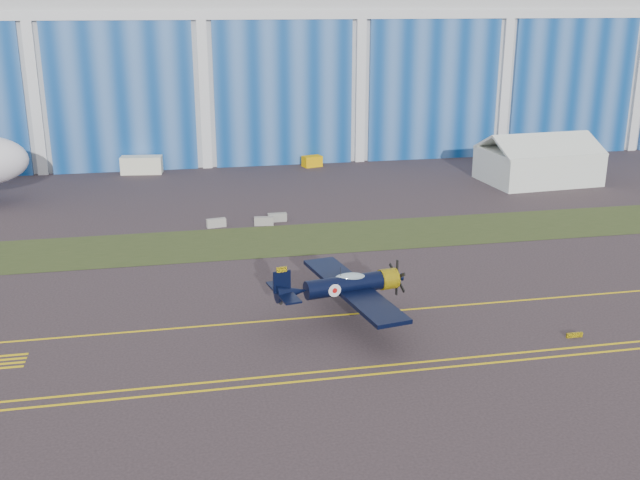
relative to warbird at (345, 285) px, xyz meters
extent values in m
plane|color=#392E33|center=(-6.82, 6.26, -2.87)|extent=(260.00, 260.00, 0.00)
cube|color=#475128|center=(-6.82, 20.26, -2.85)|extent=(260.00, 10.00, 0.02)
cube|color=silver|center=(-6.82, 78.26, 12.13)|extent=(220.00, 45.00, 30.00)
cube|color=#0D4190|center=(-6.82, 55.46, 7.13)|extent=(220.00, 0.60, 20.00)
cube|color=silver|center=(-6.82, 55.41, 17.73)|extent=(220.00, 0.70, 1.20)
cube|color=yellow|center=(-6.82, 1.26, -2.86)|extent=(200.00, 0.20, 0.02)
cube|color=yellow|center=(-6.82, -8.24, -2.86)|extent=(80.00, 0.20, 0.02)
cube|color=yellow|center=(-6.82, -7.24, -2.86)|extent=(80.00, 0.20, 0.02)
cube|color=yellow|center=(15.18, -5.74, -2.70)|extent=(1.20, 0.15, 0.35)
cube|color=white|center=(-15.76, 53.46, -1.69)|extent=(5.68, 2.83, 2.36)
cube|color=#F6B103|center=(7.75, 53.33, -2.11)|extent=(2.94, 2.27, 1.52)
cube|color=#9F9996|center=(-7.57, 26.04, -2.42)|extent=(2.07, 0.93, 0.90)
cube|color=gray|center=(-2.63, 25.74, -2.42)|extent=(2.06, 0.83, 0.90)
cube|color=gray|center=(-1.05, 26.86, -2.42)|extent=(2.02, 0.66, 0.90)
camera|label=1|loc=(-11.64, -48.97, 19.56)|focal=42.00mm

